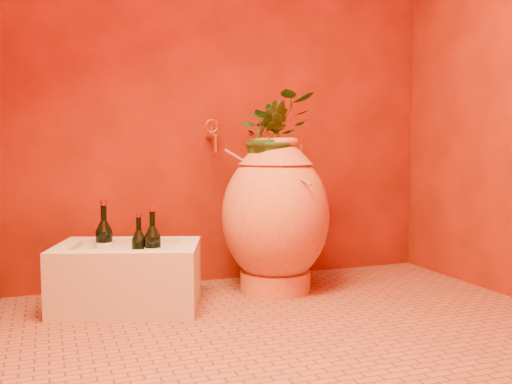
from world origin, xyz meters
name	(u,v)px	position (x,y,z in m)	size (l,w,h in m)	color
floor	(301,330)	(0.00, 0.00, 0.00)	(2.50, 2.50, 0.00)	brown
wall_back	(230,65)	(0.00, 1.00, 1.25)	(2.50, 0.02, 2.50)	#551504
amphora	(275,215)	(0.14, 0.65, 0.41)	(0.71, 0.71, 0.83)	#D47A3B
stone_basin	(128,277)	(-0.65, 0.60, 0.15)	(0.79, 0.67, 0.31)	beige
wine_bottle_a	(139,252)	(-0.60, 0.55, 0.28)	(0.07, 0.07, 0.30)	black
wine_bottle_b	(104,245)	(-0.75, 0.69, 0.30)	(0.09, 0.09, 0.35)	black
wine_bottle_c	(153,250)	(-0.54, 0.51, 0.29)	(0.08, 0.08, 0.33)	black
wall_tap	(213,134)	(-0.13, 0.91, 0.85)	(0.08, 0.17, 0.19)	#B58129
plant_main	(273,135)	(0.14, 0.67, 0.84)	(0.41, 0.36, 0.46)	#21491A
plant_side	(269,135)	(0.09, 0.61, 0.84)	(0.20, 0.16, 0.36)	#21491A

